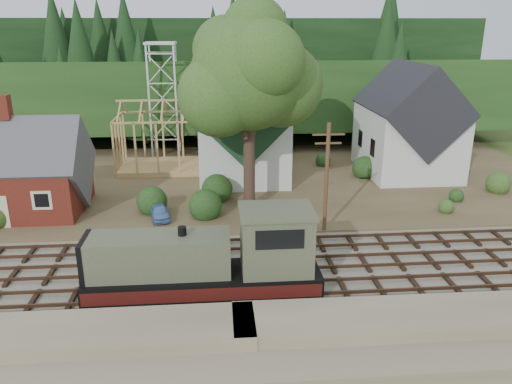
{
  "coord_description": "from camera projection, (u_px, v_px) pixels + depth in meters",
  "views": [
    {
      "loc": [
        -0.59,
        -27.07,
        14.22
      ],
      "look_at": [
        2.19,
        6.0,
        3.0
      ],
      "focal_mm": 35.0,
      "sensor_mm": 36.0,
      "label": 1
    }
  ],
  "objects": [
    {
      "name": "lattice_tower",
      "position": [
        162.0,
        65.0,
        52.9
      ],
      "size": [
        3.2,
        3.2,
        12.12
      ],
      "color": "silver",
      "rests_on": "village_flat"
    },
    {
      "name": "ground",
      "position": [
        228.0,
        271.0,
        30.16
      ],
      "size": [
        140.0,
        140.0,
        0.0
      ],
      "primitive_type": "plane",
      "color": "#384C1E",
      "rests_on": "ground"
    },
    {
      "name": "embankment",
      "position": [
        234.0,
        361.0,
        22.13
      ],
      "size": [
        64.0,
        5.0,
        1.6
      ],
      "primitive_type": "cube",
      "color": "#7F7259",
      "rests_on": "ground"
    },
    {
      "name": "farmhouse",
      "position": [
        408.0,
        126.0,
        47.96
      ],
      "size": [
        8.4,
        10.8,
        10.6
      ],
      "color": "silver",
      "rests_on": "village_flat"
    },
    {
      "name": "railroad_bed",
      "position": [
        228.0,
        270.0,
        30.13
      ],
      "size": [
        64.0,
        11.0,
        0.16
      ],
      "primitive_type": "cube",
      "color": "#726B5B",
      "rests_on": "ground"
    },
    {
      "name": "village_flat",
      "position": [
        222.0,
        181.0,
        47.1
      ],
      "size": [
        64.0,
        26.0,
        0.3
      ],
      "primitive_type": "cube",
      "color": "brown",
      "rests_on": "ground"
    },
    {
      "name": "car_red",
      "position": [
        444.0,
        177.0,
        45.81
      ],
      "size": [
        4.03,
        2.28,
        1.06
      ],
      "primitive_type": "imported",
      "rotation": [
        0.0,
        0.0,
        1.71
      ],
      "color": "#B12E0E",
      "rests_on": "village_flat"
    },
    {
      "name": "depot",
      "position": [
        15.0,
        175.0,
        38.24
      ],
      "size": [
        10.8,
        7.41,
        9.0
      ],
      "color": "#5D1A15",
      "rests_on": "village_flat"
    },
    {
      "name": "big_tree",
      "position": [
        251.0,
        81.0,
        36.57
      ],
      "size": [
        10.9,
        8.4,
        14.7
      ],
      "color": "#38281E",
      "rests_on": "village_flat"
    },
    {
      "name": "hillside",
      "position": [
        219.0,
        131.0,
        69.8
      ],
      "size": [
        70.0,
        28.96,
        12.74
      ],
      "primitive_type": "cube",
      "rotation": [
        -0.17,
        0.0,
        0.0
      ],
      "color": "#1E3F19",
      "rests_on": "ground"
    },
    {
      "name": "ridge",
      "position": [
        218.0,
        112.0,
        84.91
      ],
      "size": [
        80.0,
        20.0,
        12.0
      ],
      "primitive_type": "cube",
      "color": "black",
      "rests_on": "ground"
    },
    {
      "name": "telegraph_pole_near",
      "position": [
        327.0,
        177.0,
        34.26
      ],
      "size": [
        2.2,
        0.28,
        8.0
      ],
      "color": "#4C331E",
      "rests_on": "ground"
    },
    {
      "name": "church",
      "position": [
        242.0,
        124.0,
        47.23
      ],
      "size": [
        8.4,
        15.17,
        13.0
      ],
      "color": "silver",
      "rests_on": "village_flat"
    },
    {
      "name": "timber_frame",
      "position": [
        160.0,
        140.0,
        49.4
      ],
      "size": [
        8.2,
        6.2,
        6.99
      ],
      "color": "tan",
      "rests_on": "village_flat"
    },
    {
      "name": "car_blue",
      "position": [
        159.0,
        212.0,
        37.39
      ],
      "size": [
        1.96,
        3.38,
        1.08
      ],
      "primitive_type": "imported",
      "rotation": [
        0.0,
        0.0,
        0.23
      ],
      "color": "#628FD3",
      "rests_on": "village_flat"
    },
    {
      "name": "locomotive",
      "position": [
        212.0,
        262.0,
        26.56
      ],
      "size": [
        12.31,
        3.08,
        4.91
      ],
      "color": "black",
      "rests_on": "railroad_bed"
    }
  ]
}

